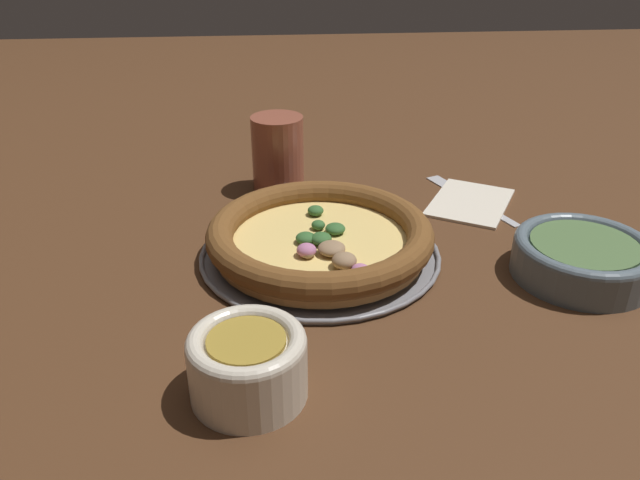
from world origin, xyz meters
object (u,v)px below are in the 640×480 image
Objects in this scene: napkin at (470,201)px; fork at (466,196)px; pizza_tray at (320,253)px; bowl_far at (583,256)px; pizza at (320,237)px; drinking_cup at (278,154)px; bowl_near at (248,362)px.

fork is at bearing -2.89° from napkin.
fork is at bearing -55.87° from pizza_tray.
pizza_tray is 0.28m from fork.
pizza is at bearing 76.43° from bowl_far.
bowl_far is 0.91× the size of napkin.
napkin is (-0.08, -0.27, -0.05)m from drinking_cup.
drinking_cup is 0.28m from fork.
bowl_far is at bearing -66.43° from bowl_near.
fork is (0.16, -0.23, -0.00)m from pizza_tray.
bowl_near is 0.48m from napkin.
pizza is 1.46× the size of fork.
drinking_cup is (0.21, 0.04, 0.03)m from pizza.
napkin is at bearing -40.18° from bowl_near.
napkin is at bearing -106.59° from drinking_cup.
pizza is at bearing -170.13° from pizza_tray.
bowl_near is 0.60× the size of napkin.
pizza is (-0.00, -0.00, 0.02)m from pizza_tray.
pizza_tray is at bearing 102.44° from fork.
bowl_far is at bearing -103.57° from pizza.
pizza_tray is at bearing -168.57° from drinking_cup.
pizza_tray is 1.70× the size of napkin.
pizza_tray and napkin have the same top height.
pizza_tray is 1.07× the size of pizza.
pizza reaches higher than pizza_tray.
napkin is (0.13, -0.23, -0.00)m from pizza_tray.
bowl_near is 0.92× the size of drinking_cup.
bowl_far is 0.83× the size of fork.
napkin is (0.20, 0.07, -0.02)m from bowl_far.
pizza is at bearing -19.47° from bowl_near.
bowl_far is 0.24m from fork.
drinking_cup is 0.29m from napkin.
bowl_far is at bearing -162.33° from napkin.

